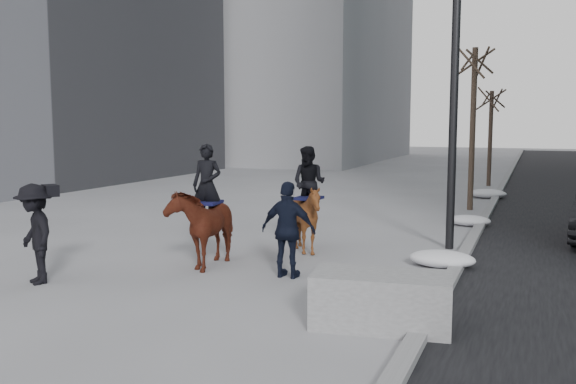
% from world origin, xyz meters
% --- Properties ---
extents(ground, '(120.00, 120.00, 0.00)m').
position_xyz_m(ground, '(0.00, 0.00, 0.00)').
color(ground, gray).
rests_on(ground, ground).
extents(curb, '(0.25, 90.00, 0.12)m').
position_xyz_m(curb, '(3.00, 10.00, 0.06)').
color(curb, gray).
rests_on(curb, ground).
extents(planter, '(1.98, 1.17, 0.75)m').
position_xyz_m(planter, '(2.42, -1.33, 0.38)').
color(planter, '#98989B').
rests_on(planter, ground).
extents(tree_near, '(1.20, 1.20, 5.69)m').
position_xyz_m(tree_near, '(2.40, 10.80, 2.85)').
color(tree_near, '#3C2C23').
rests_on(tree_near, ground).
extents(tree_far, '(1.20, 1.20, 4.61)m').
position_xyz_m(tree_far, '(2.40, 18.74, 2.30)').
color(tree_far, '#382921').
rests_on(tree_far, ground).
extents(mounted_left, '(1.02, 1.92, 2.39)m').
position_xyz_m(mounted_left, '(-1.69, 0.96, 0.89)').
color(mounted_left, '#4F190F').
rests_on(mounted_left, ground).
extents(mounted_right, '(1.34, 1.47, 2.30)m').
position_xyz_m(mounted_right, '(-0.20, 2.76, 0.92)').
color(mounted_right, '#4B290F').
rests_on(mounted_right, ground).
extents(feeder, '(1.03, 0.86, 1.75)m').
position_xyz_m(feeder, '(0.22, 0.67, 0.88)').
color(feeder, black).
rests_on(feeder, ground).
extents(camera_crew, '(1.31, 1.15, 1.75)m').
position_xyz_m(camera_crew, '(-3.71, -1.37, 0.89)').
color(camera_crew, black).
rests_on(camera_crew, ground).
extents(lamppost, '(0.25, 0.80, 9.09)m').
position_xyz_m(lamppost, '(2.60, 4.37, 4.99)').
color(lamppost, black).
rests_on(lamppost, ground).
extents(snow_piles, '(1.34, 16.05, 0.34)m').
position_xyz_m(snow_piles, '(2.70, 6.60, 0.16)').
color(snow_piles, silver).
rests_on(snow_piles, ground).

